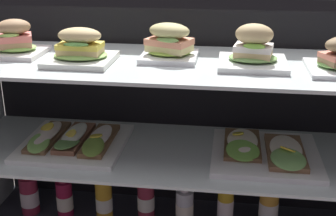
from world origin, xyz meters
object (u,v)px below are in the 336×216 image
(plated_roll_sandwich_near_left_corner, at_px, (253,51))
(juice_bottle_front_second, at_px, (269,208))
(open_sandwich_tray_near_left_corner, at_px, (73,141))
(juice_bottle_back_center, at_px, (146,200))
(plated_roll_sandwich_mid_left, at_px, (80,50))
(juice_bottle_front_right_end, at_px, (225,207))
(juice_bottle_back_left, at_px, (104,200))
(juice_bottle_tucked_behind, at_px, (185,209))
(plated_roll_sandwich_mid_right, at_px, (168,45))
(plated_roll_sandwich_far_right, at_px, (15,42))
(open_sandwich_tray_near_right_corner, at_px, (265,151))
(juice_bottle_back_right, at_px, (29,194))
(juice_bottle_front_left_end, at_px, (65,198))

(plated_roll_sandwich_near_left_corner, relative_size, juice_bottle_front_second, 0.86)
(open_sandwich_tray_near_left_corner, height_order, juice_bottle_back_center, open_sandwich_tray_near_left_corner)
(plated_roll_sandwich_mid_left, relative_size, open_sandwich_tray_near_left_corner, 0.58)
(juice_bottle_front_right_end, bearing_deg, juice_bottle_back_left, -178.40)
(juice_bottle_tucked_behind, bearing_deg, plated_roll_sandwich_near_left_corner, -16.52)
(plated_roll_sandwich_mid_right, distance_m, juice_bottle_back_left, 0.63)
(plated_roll_sandwich_near_left_corner, xyz_separation_m, juice_bottle_front_right_end, (-0.06, 0.07, -0.58))
(plated_roll_sandwich_mid_right, bearing_deg, plated_roll_sandwich_far_right, -179.09)
(open_sandwich_tray_near_right_corner, xyz_separation_m, juice_bottle_tucked_behind, (-0.26, 0.05, -0.27))
(plated_roll_sandwich_mid_left, bearing_deg, plated_roll_sandwich_far_right, 164.32)
(juice_bottle_front_right_end, bearing_deg, juice_bottle_front_second, 4.25)
(plated_roll_sandwich_mid_left, distance_m, juice_bottle_back_right, 0.67)
(plated_roll_sandwich_far_right, distance_m, plated_roll_sandwich_mid_left, 0.25)
(plated_roll_sandwich_mid_right, distance_m, open_sandwich_tray_near_left_corner, 0.46)
(plated_roll_sandwich_far_right, height_order, open_sandwich_tray_near_left_corner, plated_roll_sandwich_far_right)
(plated_roll_sandwich_mid_right, bearing_deg, juice_bottle_back_left, 176.32)
(juice_bottle_back_right, bearing_deg, plated_roll_sandwich_mid_left, -23.18)
(plated_roll_sandwich_mid_left, height_order, open_sandwich_tray_near_right_corner, plated_roll_sandwich_mid_left)
(plated_roll_sandwich_near_left_corner, distance_m, juice_bottle_tucked_behind, 0.63)
(open_sandwich_tray_near_right_corner, xyz_separation_m, juice_bottle_back_right, (-0.86, 0.08, -0.27))
(juice_bottle_back_right, height_order, juice_bottle_back_left, juice_bottle_back_left)
(juice_bottle_front_second, bearing_deg, juice_bottle_front_left_end, 179.59)
(juice_bottle_tucked_behind, bearing_deg, juice_bottle_front_second, 4.17)
(plated_roll_sandwich_near_left_corner, height_order, juice_bottle_back_right, plated_roll_sandwich_near_left_corner)
(plated_roll_sandwich_mid_right, xyz_separation_m, juice_bottle_front_right_end, (0.20, 0.03, -0.58))
(plated_roll_sandwich_mid_left, xyz_separation_m, juice_bottle_front_second, (0.61, 0.11, -0.58))
(plated_roll_sandwich_near_left_corner, xyz_separation_m, juice_bottle_back_center, (-0.35, 0.09, -0.59))
(juice_bottle_front_left_end, xyz_separation_m, juice_bottle_front_second, (0.75, -0.01, 0.03))
(plated_roll_sandwich_mid_right, xyz_separation_m, juice_bottle_front_second, (0.35, 0.04, -0.58))
(plated_roll_sandwich_far_right, height_order, open_sandwich_tray_near_right_corner, plated_roll_sandwich_far_right)
(plated_roll_sandwich_near_left_corner, xyz_separation_m, juice_bottle_front_left_end, (-0.66, 0.09, -0.61))
(plated_roll_sandwich_far_right, distance_m, plated_roll_sandwich_mid_right, 0.50)
(plated_roll_sandwich_near_left_corner, relative_size, juice_bottle_back_right, 1.01)
(juice_bottle_back_right, xyz_separation_m, juice_bottle_back_center, (0.45, 0.00, 0.01))
(juice_bottle_tucked_behind, bearing_deg, juice_bottle_front_right_end, 4.09)
(open_sandwich_tray_near_left_corner, height_order, juice_bottle_front_right_end, open_sandwich_tray_near_left_corner)
(juice_bottle_back_right, xyz_separation_m, juice_bottle_front_second, (0.89, -0.01, 0.02))
(plated_roll_sandwich_mid_right, bearing_deg, juice_bottle_front_left_end, 173.68)
(juice_bottle_front_left_end, bearing_deg, juice_bottle_front_right_end, -1.58)
(plated_roll_sandwich_near_left_corner, bearing_deg, juice_bottle_back_left, 173.34)
(open_sandwich_tray_near_left_corner, height_order, juice_bottle_front_left_end, open_sandwich_tray_near_left_corner)
(plated_roll_sandwich_near_left_corner, xyz_separation_m, juice_bottle_front_second, (0.09, 0.08, -0.58))
(plated_roll_sandwich_near_left_corner, relative_size, juice_bottle_front_right_end, 0.85)
(plated_roll_sandwich_mid_left, relative_size, open_sandwich_tray_near_right_corner, 0.58)
(plated_roll_sandwich_near_left_corner, bearing_deg, plated_roll_sandwich_mid_left, -176.42)
(plated_roll_sandwich_mid_left, distance_m, open_sandwich_tray_near_right_corner, 0.66)
(open_sandwich_tray_near_left_corner, distance_m, juice_bottle_back_right, 0.36)
(plated_roll_sandwich_near_left_corner, relative_size, open_sandwich_tray_near_left_corner, 0.59)
(plated_roll_sandwich_mid_left, bearing_deg, open_sandwich_tray_near_left_corner, 145.91)
(open_sandwich_tray_near_left_corner, bearing_deg, juice_bottle_front_right_end, 6.83)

